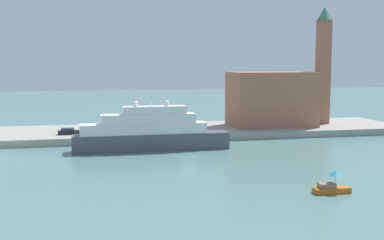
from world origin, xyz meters
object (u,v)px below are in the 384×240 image
object	(u,v)px
small_motorboat	(332,186)
harbor_building	(271,99)
person_figure	(98,132)
bell_tower	(323,62)
mooring_bollard	(176,132)
large_yacht	(149,133)
parked_car	(69,132)

from	to	relation	value
small_motorboat	harbor_building	bearing A→B (deg)	76.96
small_motorboat	person_figure	distance (m)	53.44
person_figure	small_motorboat	bearing A→B (deg)	-58.63
bell_tower	person_figure	distance (m)	56.54
harbor_building	bell_tower	world-z (taller)	bell_tower
mooring_bollard	small_motorboat	bearing A→B (deg)	-75.17
harbor_building	large_yacht	bearing A→B (deg)	-150.21
harbor_building	mooring_bollard	bearing A→B (deg)	-160.87
small_motorboat	person_figure	bearing A→B (deg)	121.37
large_yacht	parked_car	bearing A→B (deg)	138.05
small_motorboat	person_figure	world-z (taller)	person_figure
large_yacht	mooring_bollard	bearing A→B (deg)	54.12
parked_car	bell_tower	bearing A→B (deg)	5.84
large_yacht	harbor_building	size ratio (longest dim) A/B	1.53
small_motorboat	bell_tower	distance (m)	62.90
parked_car	harbor_building	bearing A→B (deg)	5.14
bell_tower	mooring_bollard	xyz separation A→B (m)	(-37.98, -10.36, -14.44)
harbor_building	bell_tower	distance (m)	16.34
mooring_bollard	parked_car	bearing A→B (deg)	168.99
parked_car	person_figure	bearing A→B (deg)	-30.08
bell_tower	mooring_bollard	size ratio (longest dim) A/B	38.38
person_figure	mooring_bollard	xyz separation A→B (m)	(15.95, -0.85, -0.38)
bell_tower	mooring_bollard	bearing A→B (deg)	-164.74
bell_tower	large_yacht	bearing A→B (deg)	-156.26
parked_car	mooring_bollard	bearing A→B (deg)	-11.01
harbor_building	bell_tower	bearing A→B (deg)	8.14
harbor_building	person_figure	bearing A→B (deg)	-169.36
harbor_building	mooring_bollard	distance (m)	26.26
harbor_building	mooring_bollard	xyz separation A→B (m)	(-24.17, -8.38, -5.93)
small_motorboat	mooring_bollard	xyz separation A→B (m)	(-11.86, 44.77, 0.90)
large_yacht	small_motorboat	bearing A→B (deg)	-62.33
small_motorboat	harbor_building	size ratio (longest dim) A/B	0.25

